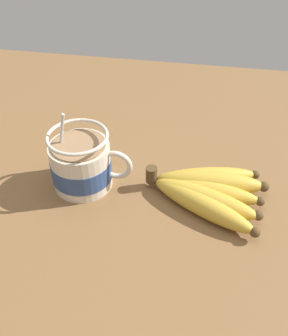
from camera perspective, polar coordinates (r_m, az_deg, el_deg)
The scene contains 3 objects.
table at distance 65.72cm, azimuth -1.89°, elevation -5.40°, with size 110.58×110.58×2.89cm.
coffee_mug at distance 65.25cm, azimuth -9.46°, elevation 0.56°, with size 14.33×10.51×14.37cm.
banana_bunch at distance 64.16cm, azimuth 9.51°, elevation -3.35°, with size 21.14×16.89×4.26cm.
Camera 1 is at (10.24, -44.87, 48.36)cm, focal length 40.00 mm.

